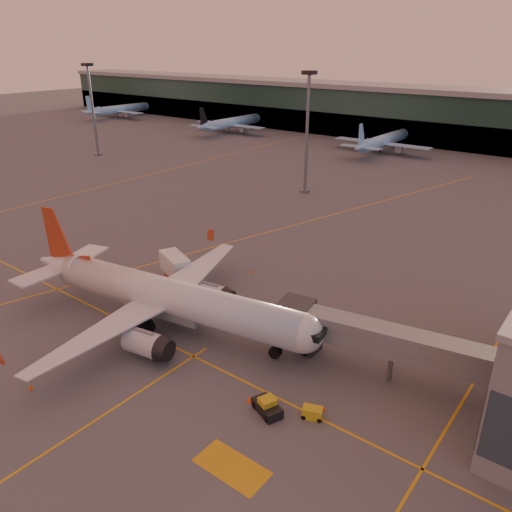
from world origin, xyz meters
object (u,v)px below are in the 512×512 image
Objects in this scene: pushback_tug at (267,407)px; main_airplane at (165,297)px; gpu_cart at (312,413)px; catering_truck at (175,268)px.

main_airplane is at bearing -172.80° from pushback_tug.
gpu_cart is (21.91, -2.86, -3.39)m from main_airplane.
catering_truck is at bearing 174.40° from pushback_tug.
catering_truck is 1.82× the size of pushback_tug.
catering_truck is 2.94× the size of gpu_cart.
pushback_tug is (18.32, -4.77, -3.28)m from main_airplane.
gpu_cart is (29.05, -11.29, -1.96)m from catering_truck.
main_airplane is 6.47× the size of catering_truck.
pushback_tug is at bearing -24.16° from main_airplane.
main_airplane reaches higher than catering_truck.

